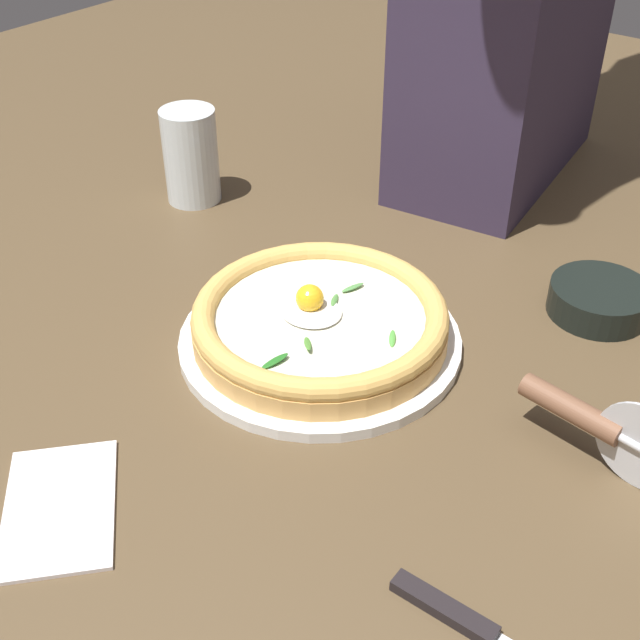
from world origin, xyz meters
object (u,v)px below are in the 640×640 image
object	(u,v)px
pizza	(320,320)
pizza_cutter	(594,421)
table_knife	(488,635)
drinking_glass	(192,162)
side_bowl	(599,300)
folded_napkin	(59,506)

from	to	relation	value
pizza	pizza_cutter	distance (m)	0.29
pizza	table_knife	xyz separation A→B (m)	(0.30, -0.20, -0.03)
drinking_glass	pizza_cutter	bearing A→B (deg)	-12.72
pizza	side_bowl	distance (m)	0.31
table_knife	side_bowl	bearing A→B (deg)	102.76
pizza	drinking_glass	xyz separation A→B (m)	(-0.33, 0.15, 0.02)
pizza	drinking_glass	world-z (taller)	drinking_glass
pizza	folded_napkin	bearing A→B (deg)	-96.50
pizza_cutter	folded_napkin	xyz separation A→B (m)	(-0.32, -0.32, -0.04)
drinking_glass	table_knife	bearing A→B (deg)	-28.94
pizza_cutter	pizza	bearing A→B (deg)	-177.05
pizza_cutter	drinking_glass	bearing A→B (deg)	167.28
drinking_glass	folded_napkin	world-z (taller)	drinking_glass
side_bowl	table_knife	world-z (taller)	side_bowl
side_bowl	table_knife	xyz separation A→B (m)	(0.10, -0.43, -0.01)
drinking_glass	folded_napkin	size ratio (longest dim) A/B	0.90
pizza	drinking_glass	bearing A→B (deg)	155.18
table_knife	folded_napkin	xyz separation A→B (m)	(-0.34, -0.11, 0.00)
pizza_cutter	folded_napkin	world-z (taller)	pizza_cutter
side_bowl	folded_napkin	bearing A→B (deg)	-114.06
pizza_cutter	table_knife	size ratio (longest dim) A/B	0.70
side_bowl	table_knife	bearing A→B (deg)	-77.24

